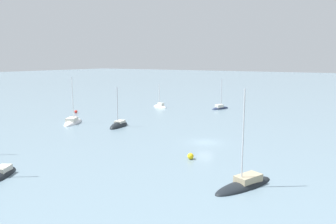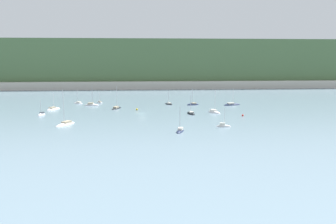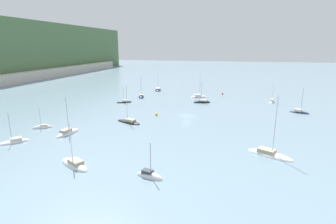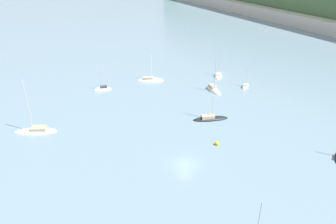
{
  "view_description": "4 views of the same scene",
  "coord_description": "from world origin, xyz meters",
  "px_view_note": "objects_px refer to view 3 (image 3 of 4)",
  "views": [
    {
      "loc": [
        -21.79,
        46.56,
        13.26
      ],
      "look_at": [
        17.56,
        -17.06,
        1.09
      ],
      "focal_mm": 35.0,
      "sensor_mm": 36.0,
      "label": 1
    },
    {
      "loc": [
        0.61,
        -133.01,
        22.43
      ],
      "look_at": [
        9.56,
        -16.18,
        3.21
      ],
      "focal_mm": 35.0,
      "sensor_mm": 36.0,
      "label": 2
    },
    {
      "loc": [
        -77.18,
        -12.87,
        20.9
      ],
      "look_at": [
        -6.33,
        4.41,
        2.43
      ],
      "focal_mm": 28.0,
      "sensor_mm": 36.0,
      "label": 3
    },
    {
      "loc": [
        40.1,
        -27.5,
        35.92
      ],
      "look_at": [
        -17.45,
        6.84,
        1.22
      ],
      "focal_mm": 35.0,
      "sensor_mm": 36.0,
      "label": 4
    }
  ],
  "objects_px": {
    "sailboat_2": "(74,165)",
    "sailboat_11": "(124,102)",
    "sailboat_1": "(269,155)",
    "sailboat_7": "(68,134)",
    "sailboat_0": "(149,177)",
    "sailboat_9": "(299,112)",
    "sailboat_13": "(141,97)",
    "sailboat_8": "(14,142)",
    "sailboat_4": "(202,103)",
    "sailboat_12": "(272,102)",
    "sailboat_10": "(199,97)",
    "sailboat_6": "(43,128)",
    "sailboat_3": "(129,122)",
    "mooring_buoy_1": "(222,94)",
    "sailboat_5": "(158,90)",
    "mooring_buoy_0": "(156,114)"
  },
  "relations": [
    {
      "from": "sailboat_2",
      "to": "sailboat_11",
      "type": "distance_m",
      "value": 53.9
    },
    {
      "from": "sailboat_1",
      "to": "sailboat_7",
      "type": "height_order",
      "value": "sailboat_1"
    },
    {
      "from": "sailboat_1",
      "to": "sailboat_0",
      "type": "bearing_deg",
      "value": -117.44
    },
    {
      "from": "sailboat_9",
      "to": "sailboat_13",
      "type": "bearing_deg",
      "value": -171.86
    },
    {
      "from": "sailboat_8",
      "to": "sailboat_9",
      "type": "height_order",
      "value": "sailboat_9"
    },
    {
      "from": "sailboat_4",
      "to": "sailboat_7",
      "type": "height_order",
      "value": "sailboat_7"
    },
    {
      "from": "sailboat_1",
      "to": "sailboat_12",
      "type": "distance_m",
      "value": 53.66
    },
    {
      "from": "sailboat_1",
      "to": "sailboat_8",
      "type": "height_order",
      "value": "sailboat_1"
    },
    {
      "from": "sailboat_1",
      "to": "sailboat_10",
      "type": "relative_size",
      "value": 1.23
    },
    {
      "from": "sailboat_7",
      "to": "sailboat_6",
      "type": "bearing_deg",
      "value": 84.75
    },
    {
      "from": "sailboat_3",
      "to": "mooring_buoy_1",
      "type": "xyz_separation_m",
      "value": [
        50.92,
        -23.74,
        0.24
      ]
    },
    {
      "from": "sailboat_1",
      "to": "sailboat_4",
      "type": "xyz_separation_m",
      "value": [
        46.03,
        18.52,
        -0.04
      ]
    },
    {
      "from": "sailboat_7",
      "to": "sailboat_8",
      "type": "relative_size",
      "value": 1.37
    },
    {
      "from": "sailboat_3",
      "to": "sailboat_4",
      "type": "bearing_deg",
      "value": -96.81
    },
    {
      "from": "sailboat_13",
      "to": "sailboat_6",
      "type": "bearing_deg",
      "value": -30.86
    },
    {
      "from": "sailboat_6",
      "to": "sailboat_5",
      "type": "bearing_deg",
      "value": -134.5
    },
    {
      "from": "sailboat_11",
      "to": "sailboat_12",
      "type": "distance_m",
      "value": 56.24
    },
    {
      "from": "sailboat_10",
      "to": "mooring_buoy_1",
      "type": "xyz_separation_m",
      "value": [
        9.29,
        -9.38,
        0.27
      ]
    },
    {
      "from": "sailboat_2",
      "to": "sailboat_13",
      "type": "distance_m",
      "value": 64.72
    },
    {
      "from": "sailboat_10",
      "to": "mooring_buoy_1",
      "type": "bearing_deg",
      "value": 18.69
    },
    {
      "from": "sailboat_2",
      "to": "sailboat_10",
      "type": "height_order",
      "value": "sailboat_10"
    },
    {
      "from": "sailboat_0",
      "to": "sailboat_7",
      "type": "bearing_deg",
      "value": 162.55
    },
    {
      "from": "sailboat_9",
      "to": "sailboat_13",
      "type": "relative_size",
      "value": 0.88
    },
    {
      "from": "sailboat_1",
      "to": "mooring_buoy_1",
      "type": "height_order",
      "value": "sailboat_1"
    },
    {
      "from": "sailboat_0",
      "to": "sailboat_11",
      "type": "bearing_deg",
      "value": 130.85
    },
    {
      "from": "sailboat_10",
      "to": "mooring_buoy_0",
      "type": "height_order",
      "value": "sailboat_10"
    },
    {
      "from": "sailboat_2",
      "to": "sailboat_13",
      "type": "bearing_deg",
      "value": -53.46
    },
    {
      "from": "sailboat_11",
      "to": "mooring_buoy_0",
      "type": "distance_m",
      "value": 23.05
    },
    {
      "from": "sailboat_9",
      "to": "mooring_buoy_0",
      "type": "height_order",
      "value": "sailboat_9"
    },
    {
      "from": "sailboat_1",
      "to": "mooring_buoy_1",
      "type": "bearing_deg",
      "value": 128.09
    },
    {
      "from": "sailboat_0",
      "to": "sailboat_7",
      "type": "height_order",
      "value": "sailboat_7"
    },
    {
      "from": "sailboat_8",
      "to": "sailboat_9",
      "type": "distance_m",
      "value": 80.96
    },
    {
      "from": "sailboat_1",
      "to": "sailboat_13",
      "type": "height_order",
      "value": "sailboat_1"
    },
    {
      "from": "sailboat_5",
      "to": "sailboat_6",
      "type": "relative_size",
      "value": 1.41
    },
    {
      "from": "sailboat_1",
      "to": "sailboat_11",
      "type": "xyz_separation_m",
      "value": [
        39.28,
        47.17,
        -0.02
      ]
    },
    {
      "from": "sailboat_8",
      "to": "sailboat_10",
      "type": "relative_size",
      "value": 0.72
    },
    {
      "from": "sailboat_10",
      "to": "sailboat_11",
      "type": "height_order",
      "value": "sailboat_10"
    },
    {
      "from": "sailboat_4",
      "to": "sailboat_13",
      "type": "distance_m",
      "value": 26.38
    },
    {
      "from": "sailboat_10",
      "to": "sailboat_11",
      "type": "bearing_deg",
      "value": -173.03
    },
    {
      "from": "sailboat_0",
      "to": "sailboat_8",
      "type": "xyz_separation_m",
      "value": [
        7.92,
        34.04,
        0.0
      ]
    },
    {
      "from": "sailboat_2",
      "to": "sailboat_5",
      "type": "height_order",
      "value": "sailboat_5"
    },
    {
      "from": "sailboat_11",
      "to": "sailboat_4",
      "type": "bearing_deg",
      "value": 163.58
    },
    {
      "from": "sailboat_1",
      "to": "mooring_buoy_1",
      "type": "relative_size",
      "value": 16.83
    },
    {
      "from": "sailboat_1",
      "to": "sailboat_2",
      "type": "relative_size",
      "value": 1.43
    },
    {
      "from": "sailboat_4",
      "to": "sailboat_8",
      "type": "bearing_deg",
      "value": 41.83
    },
    {
      "from": "sailboat_1",
      "to": "sailboat_7",
      "type": "bearing_deg",
      "value": -154.4
    },
    {
      "from": "sailboat_8",
      "to": "mooring_buoy_0",
      "type": "relative_size",
      "value": 8.94
    },
    {
      "from": "sailboat_6",
      "to": "sailboat_7",
      "type": "xyz_separation_m",
      "value": [
        -2.6,
        -9.25,
        0.05
      ]
    },
    {
      "from": "sailboat_9",
      "to": "sailboat_1",
      "type": "bearing_deg",
      "value": -89.12
    },
    {
      "from": "sailboat_2",
      "to": "mooring_buoy_1",
      "type": "bearing_deg",
      "value": -78.46
    }
  ]
}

